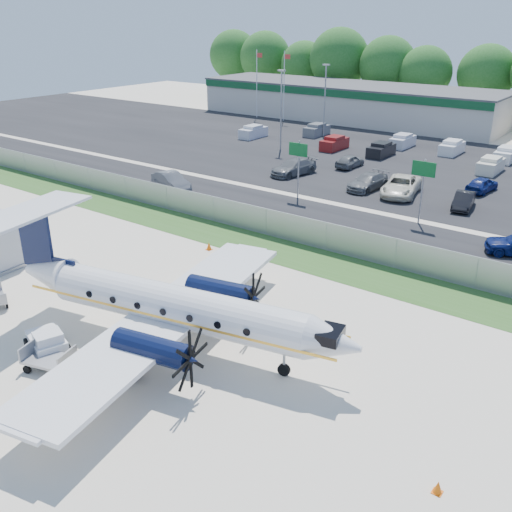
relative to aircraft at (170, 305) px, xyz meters
The scene contains 25 objects.
ground 2.47m from the aircraft, 98.16° to the left, with size 170.00×170.00×0.00m, color beige.
grass_verge 13.21m from the aircraft, 90.64° to the left, with size 170.00×4.00×0.02m, color #2D561E.
access_road 20.14m from the aircraft, 90.42° to the left, with size 170.00×8.00×0.02m, color black.
parking_lot 41.08m from the aircraft, 90.20° to the left, with size 170.00×32.00×0.02m, color black.
perimeter_fence 15.07m from the aircraft, 90.56° to the left, with size 120.00×0.06×1.99m.
building_west 67.47m from the aircraft, 110.97° to the left, with size 46.40×12.40×5.24m.
sign_left 25.31m from the aircraft, 108.80° to the left, with size 1.80×0.26×5.00m.
sign_mid 24.13m from the aircraft, 83.20° to the left, with size 1.80×0.26×5.00m.
flagpole_west 66.71m from the aircraft, 122.78° to the left, with size 1.06×0.12×10.00m.
flagpole_east 64.15m from the aircraft, 119.01° to the left, with size 1.06×0.12×10.00m.
light_pole_nw 44.01m from the aircraft, 117.31° to the left, with size 0.90×0.35×9.09m.
light_pole_sw 53.08m from the aircraft, 112.34° to the left, with size 0.90×0.35×9.09m.
aircraft is the anchor object (origin of this frame).
pushback_tug 6.06m from the aircraft, 137.26° to the right, with size 2.67×2.31×1.26m.
baggage_cart_far 5.89m from the aircraft, 122.87° to the right, with size 2.47×1.88×1.15m.
cone_nose 13.86m from the aircraft, ahead, with size 0.34×0.34×0.48m.
cone_starboard_wing 12.44m from the aircraft, 122.52° to the left, with size 0.38×0.38×0.55m.
road_car_west 27.15m from the aircraft, 134.31° to the left, with size 1.68×4.83×1.59m, color #595B5E.
parked_car_a 32.99m from the aircraft, 112.70° to the left, with size 2.15×5.29×1.53m, color #595B5E.
parked_car_b 30.48m from the aircraft, 98.39° to the left, with size 2.01×4.96×1.44m, color #595B5E.
parked_car_c 30.37m from the aircraft, 92.45° to the left, with size 2.76×5.99×1.67m, color beige.
parked_car_d 30.09m from the aircraft, 81.50° to the left, with size 1.43×4.09×1.35m, color black.
parked_car_f 37.69m from the aircraft, 104.77° to the left, with size 1.63×4.06×1.38m, color #595B5E.
parked_car_g 35.76m from the aircraft, 83.19° to the left, with size 1.66×4.11×1.40m, color navy.
far_parking_rows 46.07m from the aircraft, 90.18° to the left, with size 56.00×10.00×1.60m, color gray, non-canonical shape.
Camera 1 is at (17.50, -17.73, 14.83)m, focal length 40.00 mm.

